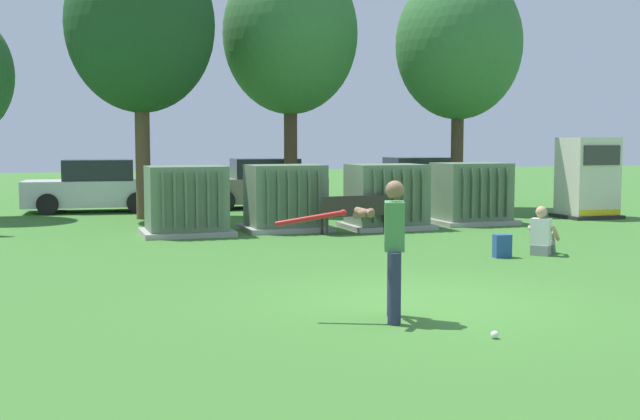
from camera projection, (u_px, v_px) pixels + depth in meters
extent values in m
plane|color=#3D752D|center=(422.00, 303.00, 11.08)|extent=(96.00, 96.00, 0.00)
cube|color=#9E9B93|center=(187.00, 232.00, 18.99)|extent=(2.10, 1.70, 0.12)
cube|color=#607A5B|center=(186.00, 198.00, 18.92)|extent=(1.80, 1.40, 1.50)
cube|color=#52684E|center=(163.00, 201.00, 18.00)|extent=(0.06, 0.12, 1.27)
cube|color=#52684E|center=(174.00, 201.00, 18.08)|extent=(0.06, 0.12, 1.27)
cube|color=#52684E|center=(186.00, 200.00, 18.16)|extent=(0.06, 0.12, 1.27)
cube|color=#52684E|center=(197.00, 200.00, 18.24)|extent=(0.06, 0.12, 1.27)
cube|color=#52684E|center=(208.00, 200.00, 18.32)|extent=(0.06, 0.12, 1.27)
cube|color=#52684E|center=(219.00, 200.00, 18.40)|extent=(0.06, 0.12, 1.27)
cube|color=#9E9B93|center=(285.00, 228.00, 19.94)|extent=(2.10, 1.70, 0.12)
cube|color=#607A5B|center=(285.00, 195.00, 19.87)|extent=(1.80, 1.40, 1.50)
cube|color=#52684E|center=(268.00, 198.00, 18.95)|extent=(0.06, 0.12, 1.27)
cube|color=#52684E|center=(278.00, 198.00, 19.03)|extent=(0.06, 0.12, 1.27)
cube|color=#52684E|center=(289.00, 197.00, 19.11)|extent=(0.06, 0.12, 1.27)
cube|color=#52684E|center=(299.00, 197.00, 19.19)|extent=(0.06, 0.12, 1.27)
cube|color=#52684E|center=(309.00, 197.00, 19.27)|extent=(0.06, 0.12, 1.27)
cube|color=#52684E|center=(319.00, 197.00, 19.35)|extent=(0.06, 0.12, 1.27)
cube|color=#9E9B93|center=(386.00, 226.00, 20.37)|extent=(2.10, 1.70, 0.12)
cube|color=#607A5B|center=(386.00, 194.00, 20.30)|extent=(1.80, 1.40, 1.50)
cube|color=#52684E|center=(374.00, 197.00, 19.38)|extent=(0.06, 0.12, 1.27)
cube|color=#52684E|center=(384.00, 196.00, 19.46)|extent=(0.06, 0.12, 1.27)
cube|color=#52684E|center=(394.00, 196.00, 19.54)|extent=(0.06, 0.12, 1.27)
cube|color=#52684E|center=(403.00, 196.00, 19.62)|extent=(0.06, 0.12, 1.27)
cube|color=#52684E|center=(413.00, 196.00, 19.70)|extent=(0.06, 0.12, 1.27)
cube|color=#52684E|center=(422.00, 195.00, 19.78)|extent=(0.06, 0.12, 1.27)
cube|color=#9E9B93|center=(470.00, 221.00, 21.54)|extent=(2.10, 1.70, 0.12)
cube|color=#607A5B|center=(471.00, 191.00, 21.47)|extent=(1.80, 1.40, 1.50)
cube|color=#52684E|center=(463.00, 193.00, 20.55)|extent=(0.06, 0.12, 1.27)
cube|color=#52684E|center=(472.00, 193.00, 20.63)|extent=(0.06, 0.12, 1.27)
cube|color=#52684E|center=(481.00, 193.00, 20.71)|extent=(0.06, 0.12, 1.27)
cube|color=#52684E|center=(490.00, 193.00, 20.79)|extent=(0.06, 0.12, 1.27)
cube|color=#52684E|center=(498.00, 192.00, 20.87)|extent=(0.06, 0.12, 1.27)
cube|color=#52684E|center=(507.00, 192.00, 20.95)|extent=(0.06, 0.12, 1.27)
cube|color=#262626|center=(586.00, 216.00, 23.11)|extent=(1.60, 1.40, 0.10)
cube|color=beige|center=(587.00, 176.00, 23.01)|extent=(1.40, 1.20, 2.20)
cube|color=#383838|center=(602.00, 155.00, 22.37)|extent=(1.19, 0.04, 0.55)
cube|color=yellow|center=(600.00, 213.00, 22.51)|extent=(1.33, 0.04, 0.16)
cube|color=#2D2823|center=(354.00, 215.00, 19.24)|extent=(1.83, 0.57, 0.05)
cube|color=#2D2823|center=(357.00, 205.00, 19.05)|extent=(1.80, 0.21, 0.44)
cylinder|color=#2D2823|center=(322.00, 225.00, 19.08)|extent=(0.06, 0.06, 0.42)
cylinder|color=#2D2823|center=(379.00, 223.00, 19.70)|extent=(0.06, 0.06, 0.42)
cylinder|color=#2D2823|center=(327.00, 226.00, 18.83)|extent=(0.06, 0.06, 0.42)
cylinder|color=#2D2823|center=(384.00, 224.00, 19.44)|extent=(0.06, 0.06, 0.42)
cylinder|color=#282D4C|center=(394.00, 289.00, 9.74)|extent=(0.16, 0.16, 0.88)
cylinder|color=#282D4C|center=(393.00, 282.00, 10.21)|extent=(0.16, 0.16, 0.88)
cube|color=#4C8C4C|center=(394.00, 226.00, 9.91)|extent=(0.37, 0.46, 0.60)
sphere|color=brown|center=(395.00, 190.00, 9.87)|extent=(0.23, 0.23, 0.23)
cylinder|color=brown|center=(364.00, 214.00, 9.83)|extent=(0.43, 0.47, 0.09)
cylinder|color=brown|center=(364.00, 212.00, 10.01)|extent=(0.11, 0.54, 0.09)
cylinder|color=red|center=(309.00, 218.00, 9.97)|extent=(0.81, 0.38, 0.21)
sphere|color=red|center=(343.00, 213.00, 9.94)|extent=(0.08, 0.08, 0.08)
sphere|color=white|center=(495.00, 335.00, 9.08)|extent=(0.09, 0.09, 0.09)
cube|color=gray|center=(540.00, 250.00, 15.60)|extent=(0.40, 0.41, 0.20)
cube|color=white|center=(541.00, 232.00, 15.57)|extent=(0.40, 0.42, 0.52)
sphere|color=tan|center=(541.00, 212.00, 15.54)|extent=(0.22, 0.22, 0.22)
cylinder|color=gray|center=(539.00, 242.00, 15.83)|extent=(0.43, 0.39, 0.13)
cylinder|color=gray|center=(542.00, 241.00, 16.03)|extent=(0.30, 0.28, 0.46)
cylinder|color=gray|center=(549.00, 243.00, 15.73)|extent=(0.43, 0.39, 0.13)
cylinder|color=gray|center=(552.00, 242.00, 15.92)|extent=(0.30, 0.28, 0.46)
cylinder|color=tan|center=(532.00, 232.00, 15.88)|extent=(0.37, 0.33, 0.32)
cylinder|color=tan|center=(556.00, 234.00, 15.64)|extent=(0.37, 0.33, 0.32)
cube|color=#264C8C|center=(502.00, 246.00, 15.30)|extent=(0.34, 0.23, 0.44)
cube|color=navy|center=(499.00, 249.00, 15.43)|extent=(0.23, 0.08, 0.22)
cylinder|color=brown|center=(143.00, 160.00, 22.67)|extent=(0.41, 0.41, 3.35)
ellipsoid|color=#1E4723|center=(140.00, 24.00, 22.34)|extent=(4.13, 4.13, 4.90)
cylinder|color=#4C3828|center=(291.00, 157.00, 25.23)|extent=(0.42, 0.42, 3.40)
ellipsoid|color=#387038|center=(290.00, 34.00, 24.89)|extent=(4.18, 4.18, 4.96)
cylinder|color=#4C3828|center=(457.00, 159.00, 25.66)|extent=(0.40, 0.40, 3.23)
ellipsoid|color=#387038|center=(459.00, 44.00, 25.34)|extent=(3.98, 3.98, 4.72)
cube|color=silver|center=(94.00, 193.00, 25.02)|extent=(4.34, 2.08, 0.80)
cube|color=#262B33|center=(99.00, 170.00, 24.99)|extent=(2.24, 1.75, 0.64)
cylinder|color=black|center=(48.00, 204.00, 23.92)|extent=(0.66, 0.28, 0.64)
cylinder|color=black|center=(53.00, 200.00, 25.57)|extent=(0.66, 0.28, 0.64)
cylinder|color=black|center=(137.00, 203.00, 24.51)|extent=(0.66, 0.28, 0.64)
cylinder|color=black|center=(137.00, 199.00, 26.16)|extent=(0.66, 0.28, 0.64)
cube|color=gray|center=(261.00, 190.00, 26.44)|extent=(4.30, 1.96, 0.80)
cube|color=#262B33|center=(265.00, 168.00, 26.41)|extent=(2.19, 1.69, 0.64)
cylinder|color=black|center=(225.00, 201.00, 25.31)|extent=(0.65, 0.26, 0.64)
cylinder|color=black|center=(218.00, 197.00, 26.95)|extent=(0.65, 0.26, 0.64)
cylinder|color=black|center=(305.00, 199.00, 25.97)|extent=(0.65, 0.26, 0.64)
cylinder|color=black|center=(293.00, 196.00, 27.61)|extent=(0.65, 0.26, 0.64)
cube|color=navy|center=(414.00, 187.00, 28.10)|extent=(4.27, 1.89, 0.80)
cube|color=#262B33|center=(418.00, 167.00, 28.08)|extent=(2.17, 1.65, 0.64)
cylinder|color=black|center=(388.00, 197.00, 26.96)|extent=(0.65, 0.25, 0.64)
cylinder|color=black|center=(371.00, 194.00, 28.59)|extent=(0.65, 0.25, 0.64)
cylinder|color=black|center=(459.00, 196.00, 27.66)|extent=(0.65, 0.25, 0.64)
cylinder|color=black|center=(438.00, 192.00, 29.29)|extent=(0.65, 0.25, 0.64)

